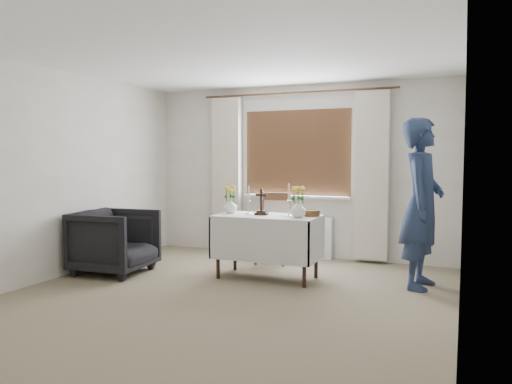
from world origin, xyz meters
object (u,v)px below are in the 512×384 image
altar_table (267,247)px  flower_vase_right (298,209)px  flower_vase_left (230,206)px  person (422,203)px  armchair (115,241)px  wooden_chair (273,228)px  wooden_cross (261,202)px

altar_table → flower_vase_right: bearing=-8.4°
flower_vase_left → flower_vase_right: bearing=-6.7°
person → armchair: bearing=107.8°
armchair → wooden_chair: bearing=-54.2°
person → flower_vase_right: bearing=109.7°
armchair → flower_vase_right: (2.26, 0.43, 0.46)m
armchair → flower_vase_right: flower_vase_right is taller
wooden_chair → armchair: wooden_chair is taller
altar_table → flower_vase_left: size_ratio=6.91×
wooden_chair → flower_vase_right: 1.19m
person → wooden_cross: person is taller
wooden_chair → wooden_cross: 0.96m
wooden_chair → wooden_cross: bearing=-85.3°
armchair → wooden_cross: (1.78, 0.51, 0.52)m
armchair → flower_vase_left: 1.52m
wooden_chair → flower_vase_left: (-0.26, -0.81, 0.37)m
altar_table → wooden_chair: (-0.25, 0.86, 0.10)m
wooden_cross → flower_vase_left: size_ratio=1.78×
altar_table → wooden_cross: size_ratio=3.88×
wooden_cross → flower_vase_left: 0.44m
person → wooden_cross: (-1.82, -0.25, -0.02)m
wooden_chair → flower_vase_right: wooden_chair is taller
wooden_cross → flower_vase_right: wooden_cross is taller
wooden_cross → wooden_chair: bearing=94.4°
armchair → wooden_cross: size_ratio=2.76×
wooden_chair → person: 2.13m
person → flower_vase_left: (-2.25, -0.22, -0.09)m
person → flower_vase_left: 2.26m
wooden_chair → person: (1.99, -0.59, 0.46)m
wooden_cross → armchair: bearing=-171.1°
person → flower_vase_right: person is taller
altar_table → wooden_cross: (-0.08, 0.02, 0.54)m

